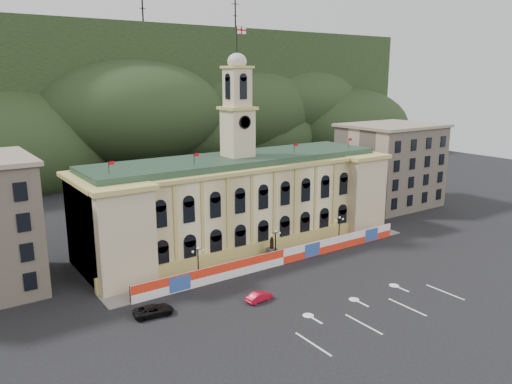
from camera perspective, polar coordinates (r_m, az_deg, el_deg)
ground at (r=69.58m, az=10.83°, el=-11.83°), size 260.00×260.00×0.00m
lane_markings at (r=66.56m, az=13.97°, el=-13.19°), size 26.00×10.00×0.02m
hill_ridge at (r=172.09m, az=-19.46°, el=9.20°), size 230.00×80.00×64.00m
city_hall at (r=87.30m, az=-1.92°, el=-0.96°), size 56.20×17.60×37.10m
side_building_right at (r=117.58m, az=15.09°, el=3.00°), size 21.00×17.00×18.60m
hoarding_fence at (r=79.48m, az=3.11°, el=-7.39°), size 50.00×0.44×2.50m
pavement at (r=81.86m, az=1.91°, el=-7.63°), size 56.00×5.50×0.16m
statue at (r=81.66m, az=1.81°, el=-6.85°), size 1.40×1.40×3.72m
lamp_left at (r=73.21m, az=-6.64°, el=-7.77°), size 1.96×0.44×5.15m
lamp_center at (r=80.28m, az=2.24°, el=-5.78°), size 1.96×0.44×5.15m
lamp_right at (r=89.00m, az=9.49°, el=-4.05°), size 1.96×0.44×5.15m
red_sedan at (r=67.32m, az=0.38°, el=-11.87°), size 2.17×4.13×1.27m
black_suv at (r=64.86m, az=-11.64°, el=-13.11°), size 3.61×5.62×1.39m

